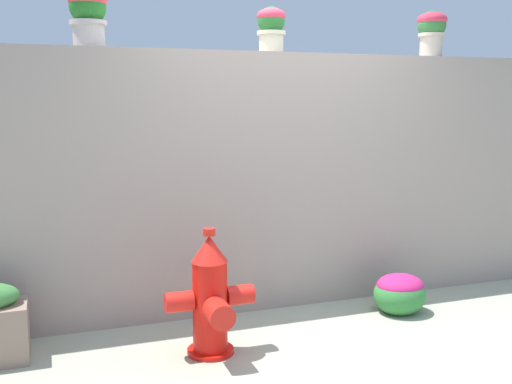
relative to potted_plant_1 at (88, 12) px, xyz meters
The scene contains 7 objects.
ground_plane 2.94m from the potted_plant_1, 35.63° to the right, with size 24.00×24.00×0.00m, color #9CA18A.
stone_wall 1.95m from the potted_plant_1, ahead, with size 6.72×0.36×2.09m, color gray.
potted_plant_1 is the anchor object (origin of this frame).
potted_plant_2 1.42m from the potted_plant_1, ahead, with size 0.23×0.23×0.36m.
potted_plant_3 2.93m from the potted_plant_1, ahead, with size 0.26×0.26×0.41m.
fire_hydrant 2.24m from the potted_plant_1, 53.99° to the right, with size 0.61×0.48×0.87m.
flower_bush_left 3.23m from the potted_plant_1, 15.45° to the right, with size 0.43×0.39×0.34m.
Camera 1 is at (-1.78, -3.55, 1.71)m, focal length 41.48 mm.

